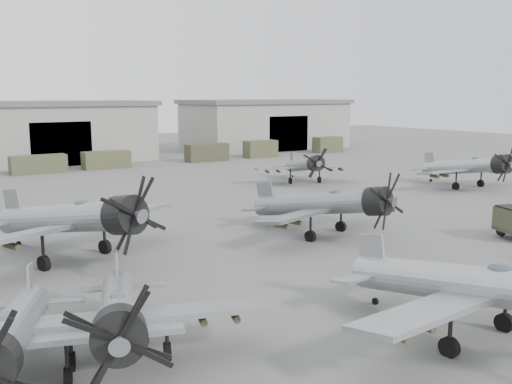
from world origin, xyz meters
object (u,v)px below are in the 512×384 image
aircraft_near_0 (10,335)px  aircraft_far_1 (306,165)px  aircraft_mid_3 (471,167)px  aircraft_extra_39 (119,312)px  aircraft_near_1 (485,288)px  aircraft_mid_2 (328,204)px  aircraft_mid_1 (76,219)px

aircraft_near_0 → aircraft_far_1: 46.47m
aircraft_mid_3 → aircraft_extra_39: aircraft_mid_3 is taller
aircraft_near_0 → aircraft_near_1: aircraft_near_1 is taller
aircraft_near_1 → aircraft_far_1: 40.92m
aircraft_mid_3 → aircraft_near_0: bearing=-155.6°
aircraft_extra_39 → aircraft_near_1: bearing=-6.5°
aircraft_near_0 → aircraft_mid_3: size_ratio=0.88×
aircraft_far_1 → aircraft_extra_39: (-32.11, -29.79, 0.00)m
aircraft_mid_3 → aircraft_mid_2: bearing=-159.7°
aircraft_near_0 → aircraft_mid_3: aircraft_mid_3 is taller
aircraft_mid_2 → aircraft_mid_3: aircraft_mid_3 is taller
aircraft_mid_1 → aircraft_extra_39: bearing=-121.4°
aircraft_near_0 → aircraft_mid_1: (6.13, 13.73, 0.54)m
aircraft_extra_39 → aircraft_mid_1: bearing=99.1°
aircraft_mid_1 → aircraft_far_1: bearing=7.5°
aircraft_near_0 → aircraft_extra_39: size_ratio=1.00×
aircraft_near_1 → aircraft_far_1: (19.79, 35.82, -0.28)m
aircraft_mid_1 → aircraft_far_1: size_ratio=1.27×
aircraft_near_0 → aircraft_mid_2: aircraft_mid_2 is taller
aircraft_mid_2 → aircraft_extra_39: bearing=-166.8°
aircraft_mid_2 → aircraft_near_0: bearing=-171.0°
aircraft_mid_3 → aircraft_extra_39: (-44.17, -17.73, -0.25)m
aircraft_near_1 → aircraft_mid_2: bearing=65.5°
aircraft_mid_1 → aircraft_mid_3: aircraft_mid_1 is taller
aircraft_mid_1 → aircraft_near_1: bearing=-84.6°
aircraft_near_0 → aircraft_extra_39: bearing=19.0°
aircraft_near_0 → aircraft_far_1: size_ratio=1.00×
aircraft_near_1 → aircraft_mid_3: size_ratio=1.01×
aircraft_mid_3 → aircraft_extra_39: bearing=-154.0°
aircraft_near_1 → aircraft_far_1: aircraft_near_1 is taller
aircraft_near_0 → aircraft_mid_3: bearing=39.9°
aircraft_far_1 → aircraft_extra_39: bearing=-117.0°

